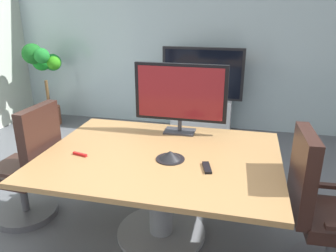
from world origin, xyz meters
name	(u,v)px	position (x,y,z in m)	size (l,w,h in m)	color
ground_plane	(152,233)	(0.00, 0.00, 0.00)	(7.31, 7.31, 0.00)	#515459
wall_back_glass_partition	(203,37)	(0.00, 2.89, 1.42)	(6.31, 0.10, 2.84)	#9EB2B7
conference_table	(161,174)	(0.08, 0.02, 0.58)	(1.85, 1.39, 0.76)	olive
office_chair_left	(29,173)	(-1.13, -0.02, 0.46)	(0.61, 0.58, 1.09)	#4C4C51
office_chair_right	(322,219)	(1.28, -0.13, 0.46)	(0.61, 0.58, 1.09)	#4C4C51
tv_monitor	(180,95)	(0.12, 0.54, 1.11)	(0.84, 0.18, 0.64)	#333338
wall_display_unit	(202,105)	(0.06, 2.54, 0.44)	(1.20, 0.36, 1.31)	#B7BABC
potted_plant	(44,74)	(-2.47, 2.36, 0.84)	(0.59, 0.63, 1.33)	brown
conference_phone	(170,156)	(0.17, -0.05, 0.79)	(0.22, 0.22, 0.07)	black
remote_control	(207,168)	(0.46, -0.14, 0.76)	(0.05, 0.17, 0.02)	black
whiteboard_marker	(80,154)	(-0.53, -0.15, 0.77)	(0.13, 0.02, 0.02)	red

